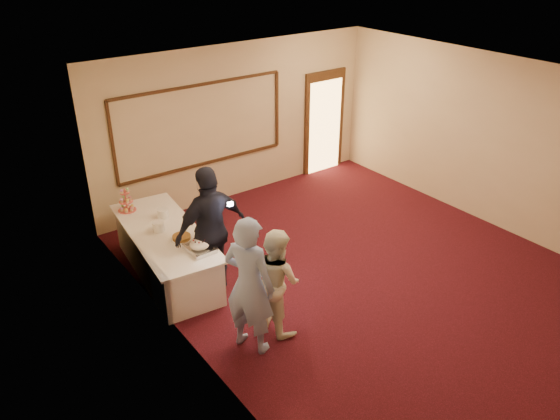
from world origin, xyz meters
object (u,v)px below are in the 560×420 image
object	(u,v)px
buffet_table	(167,253)
guest	(211,230)
plate_stack_b	(163,213)
cupcake_stand	(126,202)
tart	(182,238)
plate_stack_a	(158,226)
pavlova_tray	(200,246)
woman	(276,280)
man	(249,285)

from	to	relation	value
buffet_table	guest	xyz separation A→B (m)	(0.41, -0.72, 0.59)
buffet_table	plate_stack_b	size ratio (longest dim) A/B	14.42
cupcake_stand	guest	distance (m)	1.79
cupcake_stand	tart	distance (m)	1.38
cupcake_stand	plate_stack_a	bearing A→B (deg)	-82.28
plate_stack_a	guest	world-z (taller)	guest
pavlova_tray	plate_stack_a	size ratio (longest dim) A/B	2.67
guest	plate_stack_b	bearing A→B (deg)	-80.04
plate_stack_a	buffet_table	bearing A→B (deg)	-39.38
plate_stack_b	plate_stack_a	bearing A→B (deg)	-124.32
cupcake_stand	tart	size ratio (longest dim) A/B	1.35
plate_stack_b	tart	size ratio (longest dim) A/B	0.58
woman	guest	size ratio (longest dim) A/B	0.76
tart	woman	bearing A→B (deg)	-72.20
man	woman	distance (m)	0.54
plate_stack_b	tart	bearing A→B (deg)	-95.57
pavlova_tray	man	world-z (taller)	man
buffet_table	guest	world-z (taller)	guest
man	tart	bearing A→B (deg)	-23.71
buffet_table	cupcake_stand	distance (m)	1.12
plate_stack_a	guest	bearing A→B (deg)	-58.32
man	woman	xyz separation A→B (m)	(0.49, 0.12, -0.20)
cupcake_stand	buffet_table	bearing A→B (deg)	-79.21
man	cupcake_stand	bearing A→B (deg)	-18.91
plate_stack_b	guest	size ratio (longest dim) A/B	0.09
buffet_table	cupcake_stand	world-z (taller)	cupcake_stand
buffet_table	pavlova_tray	bearing A→B (deg)	-78.49
buffet_table	pavlova_tray	distance (m)	0.95
plate_stack_a	tart	world-z (taller)	plate_stack_a
cupcake_stand	woman	world-z (taller)	woman
man	woman	size ratio (longest dim) A/B	1.26
buffet_table	pavlova_tray	size ratio (longest dim) A/B	5.36
tart	cupcake_stand	bearing A→B (deg)	101.94
man	guest	size ratio (longest dim) A/B	0.97
plate_stack_a	plate_stack_b	xyz separation A→B (m)	(0.24, 0.35, -0.00)
tart	guest	world-z (taller)	guest
plate_stack_b	tart	distance (m)	0.78
pavlova_tray	cupcake_stand	distance (m)	1.82
cupcake_stand	guest	size ratio (longest dim) A/B	0.22
pavlova_tray	plate_stack_b	distance (m)	1.21
pavlova_tray	buffet_table	bearing A→B (deg)	101.51
tart	guest	xyz separation A→B (m)	(0.31, -0.34, 0.18)
pavlova_tray	woman	xyz separation A→B (m)	(0.46, -1.20, -0.10)
tart	man	bearing A→B (deg)	-88.96
pavlova_tray	plate_stack_b	bearing A→B (deg)	89.48
guest	tart	bearing A→B (deg)	-49.28
pavlova_tray	woman	distance (m)	1.29
plate_stack_b	guest	xyz separation A→B (m)	(0.24, -1.12, 0.13)
cupcake_stand	plate_stack_a	world-z (taller)	cupcake_stand
plate_stack_a	man	size ratio (longest dim) A/B	0.10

